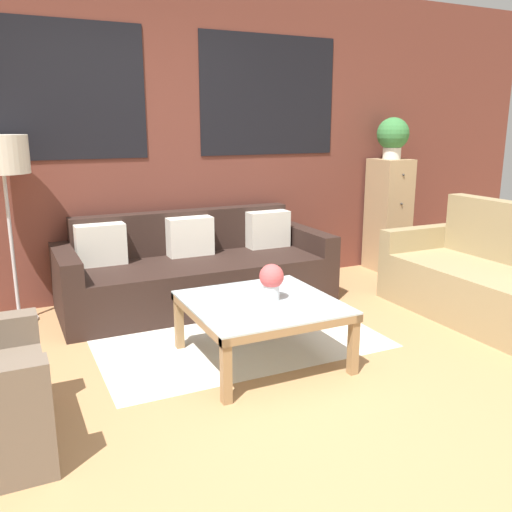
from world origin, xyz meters
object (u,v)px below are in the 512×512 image
(coffee_table, at_px, (261,310))
(drawer_cabinet, at_px, (388,215))
(couch_dark, at_px, (196,272))
(potted_plant, at_px, (393,136))
(settee_vintage, at_px, (491,281))
(floor_lamp, at_px, (3,162))
(flower_vase, at_px, (272,280))

(coffee_table, xyz_separation_m, drawer_cabinet, (2.26, 1.53, 0.24))
(couch_dark, xyz_separation_m, coffee_table, (-0.01, -1.32, 0.07))
(drawer_cabinet, xyz_separation_m, potted_plant, (0.00, 0.00, 0.83))
(settee_vintage, bearing_deg, potted_plant, 81.69)
(drawer_cabinet, bearing_deg, coffee_table, -145.84)
(settee_vintage, xyz_separation_m, floor_lamp, (-3.45, 1.56, 0.95))
(coffee_table, distance_m, drawer_cabinet, 2.74)
(flower_vase, bearing_deg, couch_dark, 92.62)
(coffee_table, height_order, flower_vase, flower_vase)
(floor_lamp, distance_m, potted_plant, 3.69)
(couch_dark, relative_size, settee_vintage, 1.38)
(settee_vintage, relative_size, drawer_cabinet, 1.43)
(couch_dark, height_order, flower_vase, couch_dark)
(coffee_table, relative_size, flower_vase, 3.90)
(floor_lamp, distance_m, flower_vase, 2.23)
(floor_lamp, height_order, drawer_cabinet, floor_lamp)
(coffee_table, distance_m, flower_vase, 0.21)
(floor_lamp, xyz_separation_m, flower_vase, (1.50, -1.49, -0.71))
(coffee_table, xyz_separation_m, potted_plant, (2.26, 1.53, 1.06))
(settee_vintage, xyz_separation_m, coffee_table, (-2.02, 0.07, 0.05))
(floor_lamp, bearing_deg, settee_vintage, -24.25)
(settee_vintage, bearing_deg, floor_lamp, 155.75)
(floor_lamp, relative_size, potted_plant, 3.45)
(couch_dark, height_order, drawer_cabinet, drawer_cabinet)
(couch_dark, relative_size, potted_plant, 5.49)
(couch_dark, height_order, floor_lamp, floor_lamp)
(drawer_cabinet, bearing_deg, potted_plant, 90.00)
(drawer_cabinet, relative_size, potted_plant, 2.79)
(settee_vintage, distance_m, flower_vase, 1.96)
(flower_vase, bearing_deg, settee_vintage, -1.98)
(floor_lamp, xyz_separation_m, potted_plant, (3.68, 0.04, 0.16))
(couch_dark, relative_size, flower_vase, 9.67)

